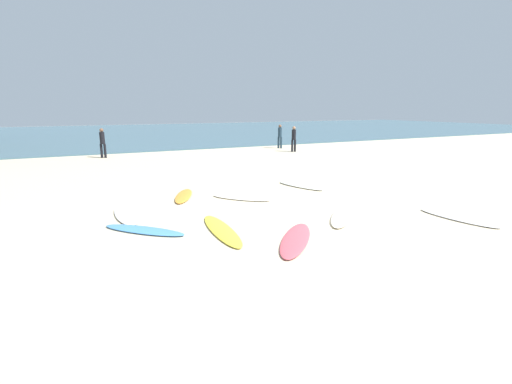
{
  "coord_description": "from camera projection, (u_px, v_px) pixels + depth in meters",
  "views": [
    {
      "loc": [
        -5.75,
        -7.21,
        2.92
      ],
      "look_at": [
        -0.62,
        2.99,
        0.3
      ],
      "focal_mm": 26.08,
      "sensor_mm": 36.0,
      "label": 1
    }
  ],
  "objects": [
    {
      "name": "ground_plane",
      "position": [
        330.0,
        224.0,
        9.45
      ],
      "size": [
        120.0,
        120.0,
        0.0
      ],
      "primitive_type": "plane",
      "color": "beige"
    },
    {
      "name": "ocean_water",
      "position": [
        124.0,
        133.0,
        42.5
      ],
      "size": [
        120.0,
        40.0,
        0.08
      ],
      "primitive_type": "cube",
      "color": "#426675",
      "rests_on": "ground_plane"
    },
    {
      "name": "surfboard_0",
      "position": [
        300.0,
        186.0,
        13.92
      ],
      "size": [
        1.05,
        2.13,
        0.08
      ],
      "primitive_type": "ellipsoid",
      "rotation": [
        0.0,
        0.0,
        3.42
      ],
      "color": "white",
      "rests_on": "ground_plane"
    },
    {
      "name": "surfboard_1",
      "position": [
        458.0,
        218.0,
        9.93
      ],
      "size": [
        0.83,
        2.19,
        0.06
      ],
      "primitive_type": "ellipsoid",
      "rotation": [
        0.0,
        0.0,
        3.26
      ],
      "color": "white",
      "rests_on": "ground_plane"
    },
    {
      "name": "surfboard_2",
      "position": [
        184.0,
        196.0,
        12.33
      ],
      "size": [
        1.28,
        2.09,
        0.08
      ],
      "primitive_type": "ellipsoid",
      "rotation": [
        0.0,
        0.0,
        -0.41
      ],
      "color": "gold",
      "rests_on": "ground_plane"
    },
    {
      "name": "surfboard_3",
      "position": [
        341.0,
        217.0,
        9.98
      ],
      "size": [
        1.85,
        1.84,
        0.09
      ],
      "primitive_type": "ellipsoid",
      "rotation": [
        0.0,
        0.0,
        -0.79
      ],
      "color": "beige",
      "rests_on": "ground_plane"
    },
    {
      "name": "surfboard_4",
      "position": [
        296.0,
        239.0,
        8.29
      ],
      "size": [
        1.99,
        2.17,
        0.07
      ],
      "primitive_type": "ellipsoid",
      "rotation": [
        0.0,
        0.0,
        2.43
      ],
      "color": "#DE505C",
      "rests_on": "ground_plane"
    },
    {
      "name": "surfboard_5",
      "position": [
        222.0,
        230.0,
        8.92
      ],
      "size": [
        0.73,
        2.62,
        0.07
      ],
      "primitive_type": "ellipsoid",
      "rotation": [
        0.0,
        0.0,
        3.06
      ],
      "color": "yellow",
      "rests_on": "ground_plane"
    },
    {
      "name": "surfboard_6",
      "position": [
        144.0,
        230.0,
        8.91
      ],
      "size": [
        1.89,
        1.94,
        0.07
      ],
      "primitive_type": "ellipsoid",
      "rotation": [
        0.0,
        0.0,
        3.91
      ],
      "color": "#4F94DC",
      "rests_on": "ground_plane"
    },
    {
      "name": "surfboard_7",
      "position": [
        241.0,
        198.0,
        12.11
      ],
      "size": [
        1.77,
        1.87,
        0.07
      ],
      "primitive_type": "ellipsoid",
      "rotation": [
        0.0,
        0.0,
        3.87
      ],
      "color": "silver",
      "rests_on": "ground_plane"
    },
    {
      "name": "surfboard_8",
      "position": [
        127.0,
        214.0,
        10.22
      ],
      "size": [
        0.61,
        2.22,
        0.08
      ],
      "primitive_type": "ellipsoid",
      "rotation": [
        0.0,
        0.0,
        3.14
      ],
      "color": "white",
      "rests_on": "ground_plane"
    },
    {
      "name": "beachgoer_near",
      "position": [
        294.0,
        138.0,
        24.68
      ],
      "size": [
        0.34,
        0.32,
        1.68
      ],
      "rotation": [
        0.0,
        0.0,
        2.97
      ],
      "color": "black",
      "rests_on": "ground_plane"
    },
    {
      "name": "beachgoer_mid",
      "position": [
        280.0,
        135.0,
        26.77
      ],
      "size": [
        0.4,
        0.4,
        1.7
      ],
      "rotation": [
        0.0,
        0.0,
        5.48
      ],
      "color": "#1E3342",
      "rests_on": "ground_plane"
    },
    {
      "name": "beachgoer_far",
      "position": [
        102.0,
        141.0,
        21.64
      ],
      "size": [
        0.35,
        0.35,
        1.73
      ],
      "rotation": [
        0.0,
        0.0,
        2.82
      ],
      "color": "black",
      "rests_on": "ground_plane"
    }
  ]
}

